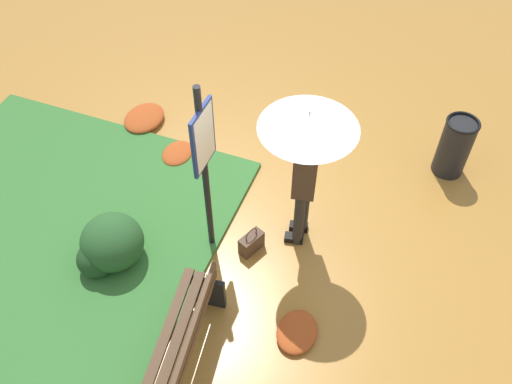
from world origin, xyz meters
TOP-DOWN VIEW (x-y plane):
  - ground_plane at (0.00, 0.00)m, footprint 18.00×18.00m
  - grass_verge at (1.63, -2.57)m, footprint 4.80×4.00m
  - person_with_umbrella at (0.22, 0.27)m, footprint 0.96×0.96m
  - info_sign_post at (0.62, -0.65)m, footprint 0.44×0.07m
  - handbag at (0.53, -0.20)m, footprint 0.33×0.25m
  - park_bench at (1.99, -0.32)m, footprint 1.40×0.55m
  - trash_bin at (-1.59, 1.73)m, footprint 0.42×0.42m
  - shrub_cluster at (1.24, -1.61)m, footprint 0.77×0.70m
  - leaf_pile_near_person at (1.37, 0.63)m, footprint 0.52×0.41m
  - leaf_pile_by_bench at (-0.54, -1.68)m, footprint 0.49×0.39m
  - leaf_pile_far_path at (-0.99, -2.43)m, footprint 0.66×0.53m

SIDE VIEW (x-z plane):
  - ground_plane at x=0.00m, z-range 0.00..0.00m
  - grass_verge at x=1.63m, z-range 0.00..0.05m
  - leaf_pile_by_bench at x=-0.54m, z-range 0.00..0.11m
  - leaf_pile_near_person at x=1.37m, z-range 0.00..0.11m
  - leaf_pile_far_path at x=-0.99m, z-range 0.00..0.15m
  - handbag at x=0.53m, z-range -0.06..0.31m
  - shrub_cluster at x=1.24m, z-range -0.02..0.61m
  - park_bench at x=1.99m, z-range 0.03..0.78m
  - trash_bin at x=-1.59m, z-range 0.00..0.84m
  - info_sign_post at x=0.62m, z-range 0.29..2.59m
  - person_with_umbrella at x=0.22m, z-range 0.53..2.57m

